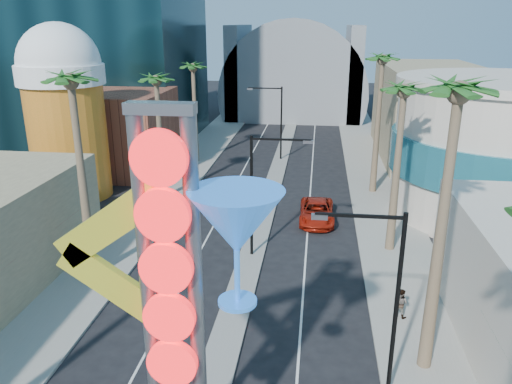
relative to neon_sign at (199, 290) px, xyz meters
name	(u,v)px	position (x,y,z in m)	size (l,w,h in m)	color
sidewalk_west	(174,181)	(-10.32, 32.04, -7.23)	(5.00, 100.00, 0.15)	gray
sidewalk_east	(377,188)	(8.68, 32.04, -7.23)	(5.00, 100.00, 0.15)	gray
median	(276,175)	(-0.82, 35.04, -7.23)	(1.60, 84.00, 0.15)	gray
brick_filler_west	(118,132)	(-16.82, 35.04, -3.31)	(10.00, 10.00, 8.00)	brown
filler_east	(428,112)	(15.18, 45.04, -2.31)	(10.00, 20.00, 10.00)	#8C7A5A
beer_mug	(65,106)	(-17.82, 27.04, 0.54)	(7.00, 7.00, 14.50)	#AF7217
turquoise_building	(502,149)	(17.18, 27.04, -2.06)	(16.60, 16.60, 10.60)	beige
canopy	(295,89)	(-0.82, 69.04, -3.00)	(22.00, 16.00, 22.00)	slate
neon_sign	(199,290)	(0.00, 0.00, 0.00)	(6.53, 2.60, 12.55)	gray
streetlight_0	(260,185)	(-0.27, 17.04, -2.43)	(3.79, 0.25, 8.00)	black
streetlight_1	(276,116)	(-1.36, 41.04, -2.43)	(3.79, 0.25, 8.00)	black
streetlight_2	(385,290)	(5.91, 5.04, -2.47)	(3.45, 0.25, 8.00)	black
palm_1	(72,94)	(-9.82, 13.04, 3.52)	(2.40, 2.40, 12.70)	brown
palm_2	(157,87)	(-9.82, 27.04, 2.17)	(2.40, 2.40, 11.20)	brown
palm_3	(193,73)	(-9.82, 39.04, 2.17)	(2.40, 2.40, 11.20)	brown
palm_5	(456,113)	(8.18, 7.04, 3.96)	(2.40, 2.40, 13.20)	brown
palm_6	(403,101)	(8.18, 19.04, 2.62)	(2.40, 2.40, 11.70)	brown
palm_7	(382,68)	(8.18, 31.04, 3.52)	(2.40, 2.40, 12.70)	brown
red_pickup	(317,212)	(3.30, 23.59, -6.54)	(2.55, 5.53, 1.54)	#AF1E0D
pedestrian_b	(400,303)	(7.66, 10.81, -6.39)	(0.75, 0.58, 1.54)	gray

